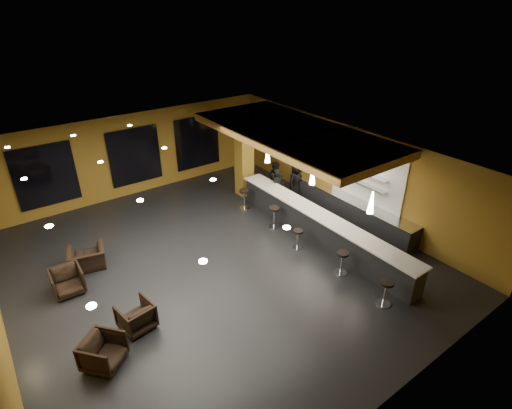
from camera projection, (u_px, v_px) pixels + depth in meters
floor at (216, 263)px, 13.09m from camera, size 12.00×13.00×0.10m
ceiling at (210, 161)px, 11.40m from camera, size 12.00×13.00×0.10m
wall_back at (134, 154)px, 16.91m from camera, size 12.00×0.10×3.50m
wall_front at (390, 353)px, 7.58m from camera, size 12.00×0.10×3.50m
wall_right at (348, 170)px, 15.41m from camera, size 0.10×13.00×3.50m
wood_soffit at (293, 133)px, 14.29m from camera, size 3.60×8.00×0.28m
window_left at (45, 176)px, 15.03m from camera, size 2.20×0.06×2.40m
window_center at (135, 156)px, 16.86m from camera, size 2.20×0.06×2.40m
window_right at (198, 142)px, 18.43m from camera, size 2.20×0.06×2.40m
tile_backsplash at (368, 173)px, 14.53m from camera, size 0.06×3.20×2.40m
bar_counter at (319, 228)px, 14.03m from camera, size 0.60×8.00×1.00m
bar_top at (320, 215)px, 13.78m from camera, size 0.78×8.10×0.05m
prep_counter at (347, 208)px, 15.46m from camera, size 0.70×6.00×0.86m
prep_top at (348, 198)px, 15.25m from camera, size 0.72×6.00×0.03m
wall_shelf_lower at (368, 186)px, 14.50m from camera, size 0.30×1.50×0.03m
wall_shelf_upper at (370, 174)px, 14.29m from camera, size 0.30×1.50×0.03m
column at (244, 156)px, 16.72m from camera, size 0.60×0.60×3.50m
pendant_0 at (371, 202)px, 11.74m from camera, size 0.20×0.20×0.70m
pendant_1 at (313, 175)px, 13.52m from camera, size 0.20×0.20×0.70m
pendant_2 at (268, 154)px, 15.30m from camera, size 0.20×0.20×0.70m
staff_a at (278, 188)px, 16.22m from camera, size 0.60×0.42×1.59m
staff_b at (276, 180)px, 16.84m from camera, size 0.92×0.79×1.64m
staff_c at (296, 180)px, 16.85m from camera, size 0.87×0.67×1.59m
armchair_a at (103, 352)px, 9.30m from camera, size 1.20×1.21×0.79m
armchair_b at (136, 316)px, 10.36m from camera, size 0.94×0.96×0.77m
armchair_c at (68, 281)px, 11.59m from camera, size 0.87×0.89×0.79m
armchair_d at (87, 258)px, 12.67m from camera, size 1.30×1.20×0.72m
bar_stool_0 at (386, 290)px, 11.07m from camera, size 0.41×0.41×0.81m
bar_stool_1 at (342, 260)px, 12.34m from camera, size 0.39×0.39×0.78m
bar_stool_2 at (298, 237)px, 13.59m from camera, size 0.36×0.36×0.71m
bar_stool_3 at (274, 215)px, 14.78m from camera, size 0.42×0.42×0.84m
bar_stool_4 at (244, 197)px, 16.09m from camera, size 0.42×0.42×0.83m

